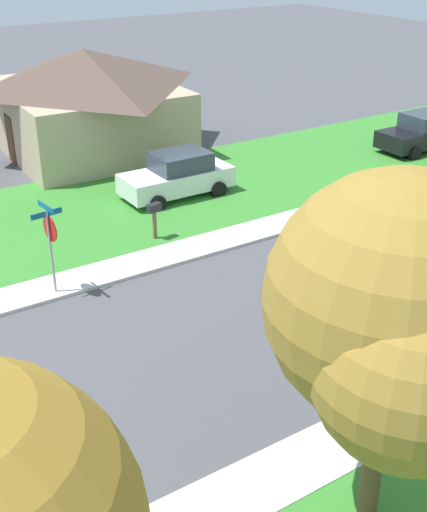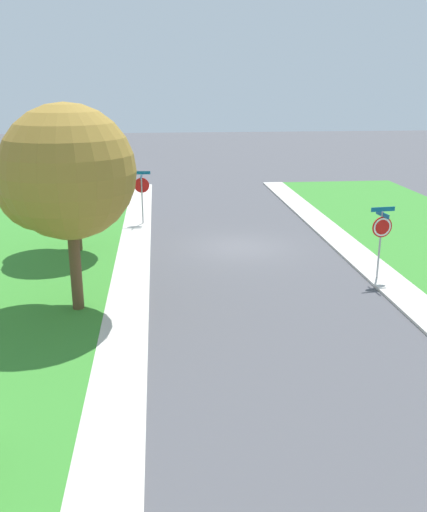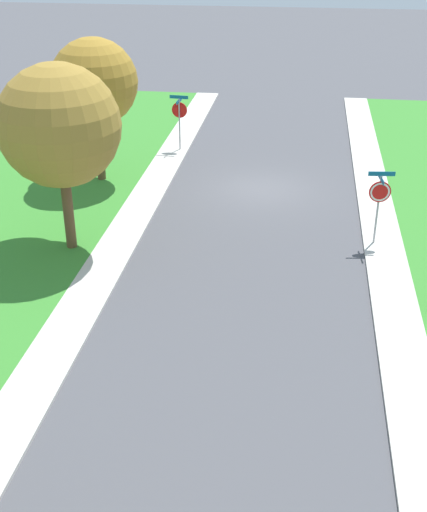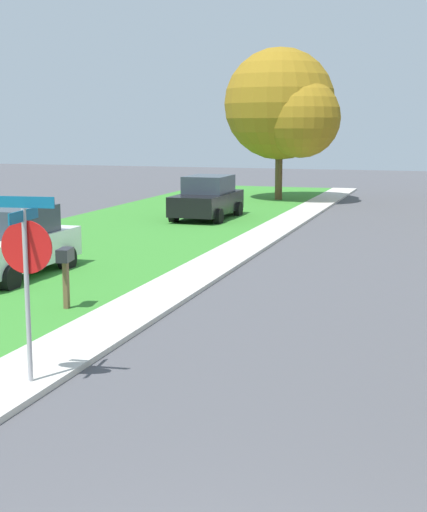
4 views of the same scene
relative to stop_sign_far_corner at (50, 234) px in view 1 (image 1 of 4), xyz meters
The scene contains 8 objects.
sidewalk_west 7.41m from the stop_sign_far_corner, 92.72° to the left, with size 1.40×56.00×0.10m, color beige.
lawn_west 8.96m from the stop_sign_far_corner, 125.09° to the left, with size 8.00×56.00×0.08m, color #38842D.
stop_sign_far_corner is the anchor object (origin of this frame).
car_black_near_corner 19.55m from the stop_sign_far_corner, 100.58° to the left, with size 2.07×4.31×1.76m.
car_white_driveway_right 8.26m from the stop_sign_far_corner, 124.71° to the left, with size 2.04×4.30×1.76m.
tree_across_left 11.21m from the stop_sign_far_corner, ahead, with size 4.36×4.06×6.48m.
house_left_setback 13.63m from the stop_sign_far_corner, 152.44° to the left, with size 9.29×8.13×4.60m.
mailbox 4.51m from the stop_sign_far_corner, 112.01° to the left, with size 0.32×0.52×1.31m.
Camera 1 is at (12.00, -0.44, 9.52)m, focal length 46.76 mm.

